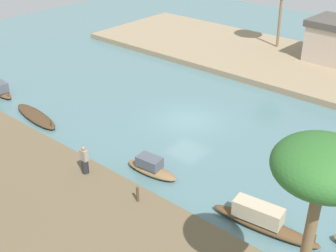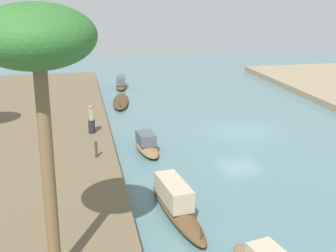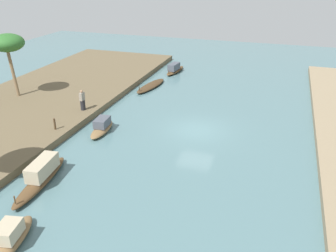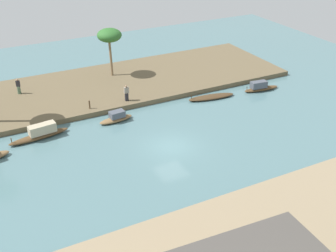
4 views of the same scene
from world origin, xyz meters
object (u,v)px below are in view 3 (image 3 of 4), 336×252
sampan_midstream (102,127)px  sampan_upstream_small (11,237)px  mooring_post (55,124)px  palm_tree_left_near (8,44)px  sampan_downstream_large (175,69)px  sampan_with_tall_canopy (151,86)px  sampan_foreground (41,175)px  person_by_mooring (82,101)px

sampan_midstream → sampan_upstream_small: bearing=3.4°
mooring_post → palm_tree_left_near: size_ratio=0.15×
sampan_downstream_large → sampan_with_tall_canopy: bearing=-0.0°
sampan_with_tall_canopy → sampan_midstream: sampan_midstream is taller
sampan_midstream → mooring_post: size_ratio=4.07×
sampan_midstream → sampan_foreground: (6.91, -0.00, 0.12)m
sampan_upstream_small → palm_tree_left_near: bearing=-153.0°
sampan_with_tall_canopy → sampan_midstream: bearing=9.2°
sampan_with_tall_canopy → person_by_mooring: (8.28, -2.50, 1.03)m
person_by_mooring → sampan_foreground: bearing=-161.1°
sampan_midstream → person_by_mooring: 3.64m
sampan_midstream → person_by_mooring: size_ratio=2.04×
sampan_upstream_small → palm_tree_left_near: (-14.72, -11.72, 4.59)m
sampan_with_tall_canopy → sampan_midstream: (10.48, 0.28, 0.19)m
sampan_downstream_large → palm_tree_left_near: bearing=-32.7°
sampan_upstream_small → palm_tree_left_near: size_ratio=0.63×
sampan_upstream_small → sampan_downstream_large: 27.58m
person_by_mooring → palm_tree_left_near: palm_tree_left_near is taller
sampan_downstream_large → sampan_foreground: bearing=5.3°
sampan_midstream → sampan_upstream_small: sampan_upstream_small is taller
sampan_upstream_small → sampan_foreground: bearing=-170.3°
sampan_midstream → sampan_upstream_small: size_ratio=0.99×
mooring_post → person_by_mooring: bearing=-179.1°
person_by_mooring → mooring_post: person_by_mooring is taller
sampan_upstream_small → person_by_mooring: bearing=-173.2°
sampan_upstream_small → palm_tree_left_near: palm_tree_left_near is taller
palm_tree_left_near → sampan_with_tall_canopy: bearing=126.2°
sampan_foreground → person_by_mooring: 9.55m
sampan_with_tall_canopy → sampan_upstream_small: (21.83, 1.99, 0.22)m
sampan_foreground → sampan_upstream_small: 4.77m
person_by_mooring → palm_tree_left_near: size_ratio=0.31×
sampan_midstream → palm_tree_left_near: palm_tree_left_near is taller
sampan_downstream_large → person_by_mooring: size_ratio=2.52×
sampan_with_tall_canopy → sampan_upstream_small: 21.93m
sampan_with_tall_canopy → sampan_foreground: (17.39, 0.27, 0.31)m
sampan_upstream_small → sampan_downstream_large: sampan_upstream_small is taller
mooring_post → sampan_with_tall_canopy: bearing=168.6°
sampan_foreground → sampan_downstream_large: size_ratio=1.29×
sampan_downstream_large → person_by_mooring: (14.00, -3.12, 0.81)m
sampan_upstream_small → person_by_mooring: size_ratio=2.06×
palm_tree_left_near → sampan_foreground: bearing=44.2°
sampan_midstream → sampan_foreground: sampan_foreground is taller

